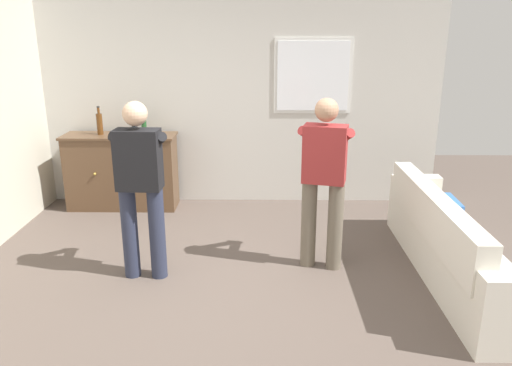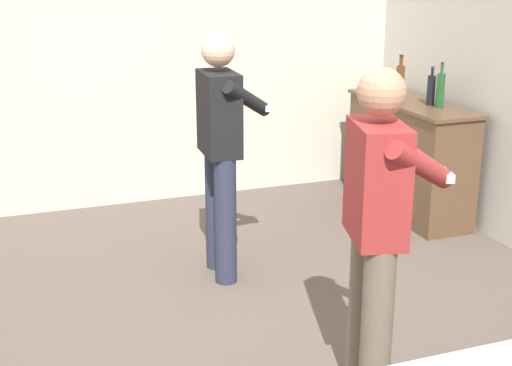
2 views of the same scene
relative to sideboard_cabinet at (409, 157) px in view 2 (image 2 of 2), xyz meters
The scene contains 8 objects.
ground 2.82m from the sideboard_cabinet, 55.77° to the right, with size 10.40×10.40×0.00m, color brown.
wall_side_left 2.70m from the sideboard_cabinet, 115.46° to the right, with size 0.12×5.20×2.80m, color beige.
sideboard_cabinet is the anchor object (origin of this frame).
bottle_wine_green 0.71m from the sideboard_cabinet, ahead, with size 0.07×0.07×0.37m.
bottle_liquor_amber 0.65m from the sideboard_cabinet, 14.37° to the left, with size 0.07×0.07×0.32m.
bottle_spirits_clear 0.68m from the sideboard_cabinet, behind, with size 0.07×0.07×0.36m.
person_standing_left 2.10m from the sideboard_cabinet, 69.41° to the right, with size 0.56×0.48×1.68m.
person_standing_right 2.99m from the sideboard_cabinet, 34.95° to the right, with size 0.54×0.51×1.68m.
Camera 2 is at (3.59, -0.99, 2.13)m, focal length 50.00 mm.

